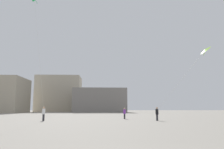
{
  "coord_description": "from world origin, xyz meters",
  "views": [
    {
      "loc": [
        -1.15,
        -5.75,
        1.69
      ],
      "look_at": [
        0.0,
        14.58,
        4.74
      ],
      "focal_mm": 35.71,
      "sensor_mm": 36.0,
      "label": 1
    }
  ],
  "objects_px": {
    "building_right_hall": "(100,101)",
    "person_in_white": "(44,113)",
    "kite_emerald_diamond": "(35,1)",
    "person_in_purple": "(125,113)",
    "building_centre_hall": "(59,94)",
    "person_in_black": "(157,113)",
    "kite_lime_diamond": "(205,50)"
  },
  "relations": [
    {
      "from": "kite_lime_diamond",
      "to": "person_in_white",
      "type": "bearing_deg",
      "value": 160.34
    },
    {
      "from": "kite_emerald_diamond",
      "to": "person_in_purple",
      "type": "bearing_deg",
      "value": 26.87
    },
    {
      "from": "person_in_black",
      "to": "person_in_white",
      "type": "distance_m",
      "value": 14.94
    },
    {
      "from": "person_in_purple",
      "to": "building_centre_hall",
      "type": "bearing_deg",
      "value": 28.52
    },
    {
      "from": "kite_lime_diamond",
      "to": "building_centre_hall",
      "type": "xyz_separation_m",
      "value": [
        -29.5,
        76.82,
        -0.29
      ]
    },
    {
      "from": "building_centre_hall",
      "to": "building_right_hall",
      "type": "bearing_deg",
      "value": -35.11
    },
    {
      "from": "kite_emerald_diamond",
      "to": "kite_lime_diamond",
      "type": "bearing_deg",
      "value": -12.92
    },
    {
      "from": "person_in_purple",
      "to": "kite_emerald_diamond",
      "type": "relative_size",
      "value": 0.11
    },
    {
      "from": "building_centre_hall",
      "to": "kite_lime_diamond",
      "type": "bearing_deg",
      "value": -68.99
    },
    {
      "from": "person_in_purple",
      "to": "building_centre_hall",
      "type": "relative_size",
      "value": 0.09
    },
    {
      "from": "person_in_white",
      "to": "kite_emerald_diamond",
      "type": "xyz_separation_m",
      "value": [
        -1.3,
        -2.13,
        14.53
      ]
    },
    {
      "from": "kite_lime_diamond",
      "to": "kite_emerald_diamond",
      "type": "distance_m",
      "value": 22.11
    },
    {
      "from": "person_in_white",
      "to": "building_right_hall",
      "type": "relative_size",
      "value": 0.09
    },
    {
      "from": "person_in_black",
      "to": "building_right_hall",
      "type": "relative_size",
      "value": 0.09
    },
    {
      "from": "person_in_white",
      "to": "kite_emerald_diamond",
      "type": "height_order",
      "value": "kite_emerald_diamond"
    },
    {
      "from": "kite_emerald_diamond",
      "to": "building_right_hall",
      "type": "distance_m",
      "value": 61.16
    },
    {
      "from": "kite_lime_diamond",
      "to": "kite_emerald_diamond",
      "type": "relative_size",
      "value": 0.48
    },
    {
      "from": "person_in_white",
      "to": "kite_emerald_diamond",
      "type": "relative_size",
      "value": 0.12
    },
    {
      "from": "building_right_hall",
      "to": "building_centre_hall",
      "type": "bearing_deg",
      "value": 144.89
    },
    {
      "from": "kite_lime_diamond",
      "to": "building_right_hall",
      "type": "height_order",
      "value": "building_right_hall"
    },
    {
      "from": "person_in_black",
      "to": "building_centre_hall",
      "type": "relative_size",
      "value": 0.1
    },
    {
      "from": "person_in_black",
      "to": "kite_emerald_diamond",
      "type": "height_order",
      "value": "kite_emerald_diamond"
    },
    {
      "from": "person_in_purple",
      "to": "person_in_black",
      "type": "bearing_deg",
      "value": -132.47
    },
    {
      "from": "person_in_purple",
      "to": "building_centre_hall",
      "type": "xyz_separation_m",
      "value": [
        -21.71,
        65.86,
        6.8
      ]
    },
    {
      "from": "kite_emerald_diamond",
      "to": "building_right_hall",
      "type": "bearing_deg",
      "value": 81.63
    },
    {
      "from": "person_in_black",
      "to": "kite_lime_diamond",
      "type": "distance_m",
      "value": 10.1
    },
    {
      "from": "person_in_purple",
      "to": "building_centre_hall",
      "type": "distance_m",
      "value": 69.67
    },
    {
      "from": "person_in_purple",
      "to": "kite_emerald_diamond",
      "type": "xyz_separation_m",
      "value": [
        -12.47,
        -6.32,
        14.62
      ]
    },
    {
      "from": "person_in_purple",
      "to": "kite_lime_diamond",
      "type": "bearing_deg",
      "value": -134.32
    },
    {
      "from": "person_in_white",
      "to": "building_centre_hall",
      "type": "xyz_separation_m",
      "value": [
        -10.54,
        70.05,
        6.71
      ]
    },
    {
      "from": "person_in_black",
      "to": "kite_lime_diamond",
      "type": "relative_size",
      "value": 0.25
    },
    {
      "from": "building_right_hall",
      "to": "person_in_white",
      "type": "bearing_deg",
      "value": -97.41
    }
  ]
}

